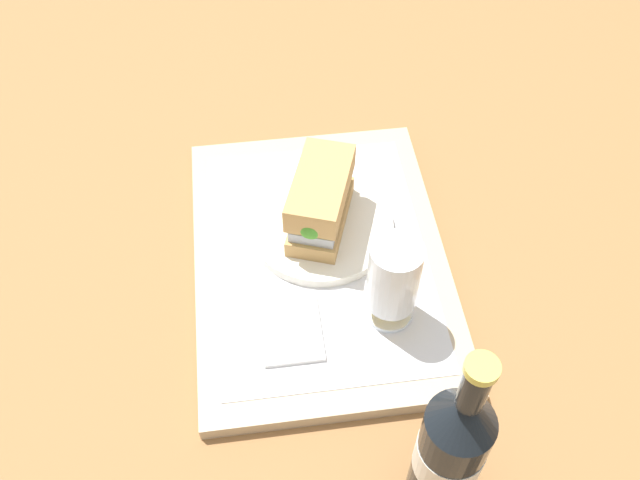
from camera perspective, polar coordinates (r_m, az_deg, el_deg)
name	(u,v)px	position (r m, az deg, el deg)	size (l,w,h in m)	color
ground_plane	(320,264)	(0.91, 0.00, -1.96)	(3.00, 3.00, 0.00)	olive
tray	(320,259)	(0.90, 0.00, -1.58)	(0.44, 0.32, 0.02)	tan
placemat	(320,254)	(0.89, 0.00, -1.17)	(0.38, 0.27, 0.00)	silver
plate	(321,225)	(0.91, 0.05, 1.24)	(0.19, 0.19, 0.01)	silver
sandwich	(320,202)	(0.87, 0.00, 3.17)	(0.14, 0.10, 0.08)	tan
beer_glass	(393,281)	(0.79, 6.03, -3.35)	(0.06, 0.06, 0.12)	silver
napkin_folded	(291,330)	(0.82, -2.37, -7.36)	(0.09, 0.07, 0.01)	white
beer_bottle	(451,449)	(0.68, 10.69, -16.49)	(0.07, 0.07, 0.27)	black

